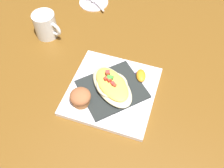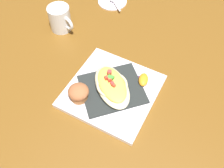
# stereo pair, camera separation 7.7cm
# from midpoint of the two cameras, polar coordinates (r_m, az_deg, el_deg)

# --- Properties ---
(ground_plane) EXTENTS (2.60, 2.60, 0.00)m
(ground_plane) POSITION_cam_midpoint_polar(r_m,az_deg,el_deg) (0.80, -2.73, -2.07)
(ground_plane) COLOR brown
(square_plate) EXTENTS (0.31, 0.31, 0.02)m
(square_plate) POSITION_cam_midpoint_polar(r_m,az_deg,el_deg) (0.80, -2.75, -1.77)
(square_plate) COLOR white
(square_plate) RESTS_ON ground_plane
(folded_napkin) EXTENTS (0.25, 0.24, 0.01)m
(folded_napkin) POSITION_cam_midpoint_polar(r_m,az_deg,el_deg) (0.79, -2.78, -1.34)
(folded_napkin) COLOR #262B2B
(folded_napkin) RESTS_ON square_plate
(gratin_dish) EXTENTS (0.17, 0.20, 0.05)m
(gratin_dish) POSITION_cam_midpoint_polar(r_m,az_deg,el_deg) (0.77, -2.84, -0.49)
(gratin_dish) COLOR beige
(gratin_dish) RESTS_ON folded_napkin
(muffin) EXTENTS (0.06, 0.06, 0.05)m
(muffin) POSITION_cam_midpoint_polar(r_m,az_deg,el_deg) (0.75, -10.11, -3.25)
(muffin) COLOR #A56637
(muffin) RESTS_ON square_plate
(orange_garnish) EXTENTS (0.06, 0.06, 0.02)m
(orange_garnish) POSITION_cam_midpoint_polar(r_m,az_deg,el_deg) (0.81, 3.81, 1.65)
(orange_garnish) COLOR #482964
(orange_garnish) RESTS_ON square_plate
(coffee_mug) EXTENTS (0.08, 0.12, 0.09)m
(coffee_mug) POSITION_cam_midpoint_polar(r_m,az_deg,el_deg) (0.99, -17.01, 12.32)
(coffee_mug) COLOR white
(coffee_mug) RESTS_ON ground_plane
(creamer_saucer) EXTENTS (0.12, 0.12, 0.01)m
(creamer_saucer) POSITION_cam_midpoint_polar(r_m,az_deg,el_deg) (1.13, -6.22, 18.00)
(creamer_saucer) COLOR white
(creamer_saucer) RESTS_ON ground_plane
(spoon) EXTENTS (0.07, 0.10, 0.01)m
(spoon) POSITION_cam_midpoint_polar(r_m,az_deg,el_deg) (1.12, -6.08, 18.21)
(spoon) COLOR silver
(spoon) RESTS_ON creamer_saucer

